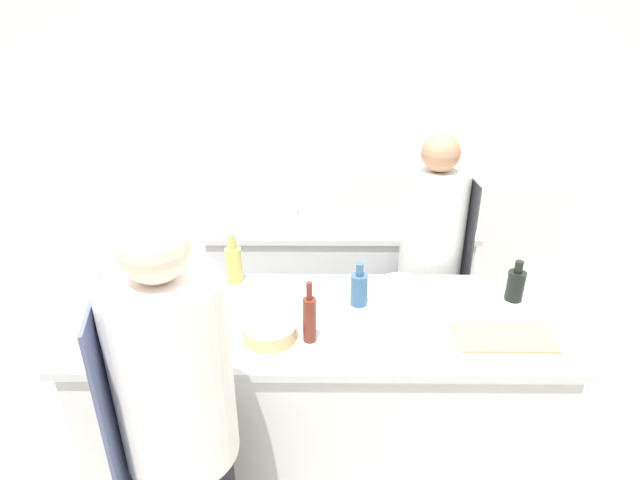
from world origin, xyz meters
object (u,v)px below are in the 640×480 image
object	(u,v)px
bottle_sauce	(359,288)
bowl_prep_small	(402,290)
chef_at_stove	(430,265)
oven_range	(498,238)
bottle_vinegar	(156,335)
bottle_wine	(234,264)
stockpot	(278,203)
bottle_cooking_oil	(309,318)
bottle_olive_oil	(516,285)
bottle_water	(146,287)
chef_at_prep_near	(182,437)
bowl_mixing_large	(270,331)
cup	(195,290)

from	to	relation	value
bottle_sauce	bowl_prep_small	size ratio (longest dim) A/B	0.93
bottle_sauce	chef_at_stove	bearing A→B (deg)	50.38
oven_range	bottle_vinegar	bearing A→B (deg)	-137.32
bottle_wine	stockpot	xyz separation A→B (m)	(0.16, 0.97, -0.01)
oven_range	stockpot	xyz separation A→B (m)	(-1.79, -0.44, 0.47)
bottle_cooking_oil	bowl_prep_small	bearing A→B (deg)	38.76
bottle_wine	bowl_prep_small	size ratio (longest dim) A/B	1.12
bottle_olive_oil	bottle_water	distance (m)	1.88
chef_at_stove	bottle_olive_oil	world-z (taller)	chef_at_stove
chef_at_stove	bottle_cooking_oil	size ratio (longest dim) A/B	5.46
bottle_water	chef_at_prep_near	bearing A→B (deg)	-65.45
bowl_mixing_large	cup	bearing A→B (deg)	140.01
bottle_vinegar	bottle_sauce	world-z (taller)	bottle_sauce
cup	bowl_prep_small	bearing A→B (deg)	0.43
bottle_vinegar	cup	world-z (taller)	bottle_vinegar
chef_at_stove	bottle_water	world-z (taller)	chef_at_stove
bottle_cooking_oil	bowl_mixing_large	xyz separation A→B (m)	(-0.18, 0.02, -0.08)
oven_range	bowl_mixing_large	size ratio (longest dim) A/B	4.22
bottle_olive_oil	cup	world-z (taller)	bottle_olive_oil
chef_at_prep_near	bowl_prep_small	xyz separation A→B (m)	(0.92, 0.90, 0.08)
chef_at_prep_near	cup	bearing A→B (deg)	-4.78
bottle_cooking_oil	bowl_prep_small	size ratio (longest dim) A/B	1.21
bottle_cooking_oil	stockpot	xyz separation A→B (m)	(-0.27, 1.50, -0.02)
chef_at_prep_near	bottle_sauce	size ratio (longest dim) A/B	7.45
bowl_prep_small	chef_at_stove	bearing A→B (deg)	63.82
bottle_wine	bowl_mixing_large	world-z (taller)	bottle_wine
bottle_wine	bottle_olive_oil	bearing A→B (deg)	-6.81
bottle_cooking_oil	bottle_water	xyz separation A→B (m)	(-0.84, 0.34, -0.04)
bottle_wine	bottle_water	bearing A→B (deg)	-155.56
chef_at_prep_near	bottle_wine	bearing A→B (deg)	-15.84
chef_at_prep_near	bottle_olive_oil	bearing A→B (deg)	-73.90
bottle_olive_oil	cup	distance (m)	1.64
bottle_olive_oil	bottle_sauce	world-z (taller)	bottle_sauce
chef_at_stove	stockpot	world-z (taller)	chef_at_stove
bottle_wine	bottle_cooking_oil	world-z (taller)	bottle_cooking_oil
bowl_mixing_large	stockpot	size ratio (longest dim) A/B	0.92
oven_range	bottle_sauce	world-z (taller)	bottle_sauce
bowl_mixing_large	bowl_prep_small	size ratio (longest dim) A/B	1.00
bottle_vinegar	bottle_cooking_oil	xyz separation A→B (m)	(0.66, 0.08, 0.04)
chef_at_stove	bowl_mixing_large	bearing A→B (deg)	-46.93
bottle_vinegar	bowl_prep_small	xyz separation A→B (m)	(1.13, 0.45, -0.04)
chef_at_stove	bottle_wine	distance (m)	1.21
bowl_prep_small	bottle_olive_oil	bearing A→B (deg)	-1.88
chef_at_stove	cup	xyz separation A→B (m)	(-1.32, -0.52, 0.12)
chef_at_stove	bottle_wine	world-z (taller)	chef_at_stove
oven_range	chef_at_prep_near	world-z (taller)	chef_at_prep_near
chef_at_prep_near	bottle_water	bearing A→B (deg)	9.95
bottle_olive_oil	bowl_mixing_large	bearing A→B (deg)	-164.37
bottle_wine	chef_at_stove	bearing A→B (deg)	17.24
oven_range	bottle_vinegar	distance (m)	3.01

